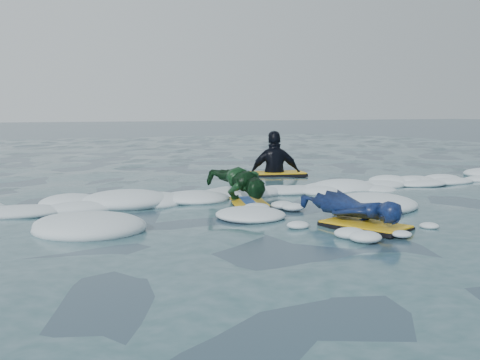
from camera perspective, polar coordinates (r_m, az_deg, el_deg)
name	(u,v)px	position (r m, az deg, el deg)	size (l,w,h in m)	color
ground	(266,217)	(7.32, 2.51, -3.49)	(120.00, 120.00, 0.00)	#182739
foam_band	(233,204)	(8.24, -0.70, -2.34)	(12.00, 3.10, 0.30)	white
prone_woman_unit	(354,210)	(6.81, 10.72, -2.81)	(0.82, 1.51, 0.36)	black
prone_child_unit	(242,186)	(8.25, 0.24, -0.53)	(0.68, 1.32, 0.50)	black
waiting_rider_unit	(275,175)	(11.70, 3.34, 0.44)	(1.26, 0.86, 1.74)	black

